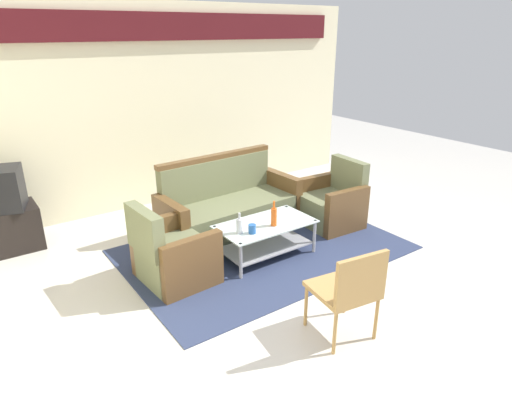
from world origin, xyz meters
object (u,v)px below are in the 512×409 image
object	(u,v)px
couch	(229,209)
cup	(252,229)
coffee_table	(266,234)
bottle_clear	(239,225)
tv_stand	(2,230)
bottle_orange	(274,216)
wicker_chair	(350,287)
armchair_right	(332,204)
armchair_left	(173,255)

from	to	relation	value
couch	cup	distance (m)	0.98
coffee_table	couch	bearing A→B (deg)	89.10
coffee_table	cup	world-z (taller)	cup
bottle_clear	tv_stand	xyz separation A→B (m)	(-2.04, 1.93, -0.24)
tv_stand	bottle_orange	bearing A→B (deg)	-38.89
coffee_table	tv_stand	distance (m)	3.06
bottle_clear	couch	bearing A→B (deg)	65.19
bottle_clear	wicker_chair	world-z (taller)	wicker_chair
coffee_table	wicker_chair	world-z (taller)	wicker_chair
bottle_clear	tv_stand	distance (m)	2.82
wicker_chair	armchair_right	bearing A→B (deg)	57.41
couch	bottle_orange	bearing A→B (deg)	88.72
bottle_orange	wicker_chair	world-z (taller)	wicker_chair
coffee_table	cup	distance (m)	0.35
tv_stand	couch	bearing A→B (deg)	-23.93
coffee_table	bottle_orange	xyz separation A→B (m)	(0.04, -0.10, 0.25)
bottle_orange	bottle_clear	distance (m)	0.42
couch	tv_stand	distance (m)	2.66
tv_stand	cup	bearing A→B (deg)	-43.08
armchair_left	armchair_right	distance (m)	2.34
cup	wicker_chair	world-z (taller)	wicker_chair
armchair_left	wicker_chair	size ratio (longest dim) A/B	1.01
couch	armchair_left	size ratio (longest dim) A/B	2.16
cup	armchair_left	bearing A→B (deg)	163.24
tv_stand	bottle_clear	bearing A→B (deg)	-43.34
armchair_right	coffee_table	size ratio (longest dim) A/B	0.77
tv_stand	wicker_chair	bearing A→B (deg)	-58.63
bottle_orange	bottle_clear	world-z (taller)	bottle_orange
tv_stand	coffee_table	bearing A→B (deg)	-37.87
couch	tv_stand	world-z (taller)	couch
tv_stand	wicker_chair	world-z (taller)	wicker_chair
coffee_table	cup	size ratio (longest dim) A/B	11.00
armchair_right	bottle_clear	world-z (taller)	armchair_right
armchair_left	couch	bearing A→B (deg)	117.94
couch	coffee_table	world-z (taller)	couch
bottle_orange	armchair_left	bearing A→B (deg)	168.94
bottle_orange	bottle_clear	bearing A→B (deg)	172.35
armchair_right	bottle_orange	world-z (taller)	armchair_right
coffee_table	bottle_clear	distance (m)	0.44
armchair_left	tv_stand	distance (m)	2.20
armchair_right	wicker_chair	distance (m)	2.38
couch	bottle_clear	world-z (taller)	couch
armchair_left	coffee_table	bearing A→B (deg)	79.96
coffee_table	bottle_orange	world-z (taller)	bottle_orange
armchair_right	bottle_orange	xyz separation A→B (m)	(-1.21, -0.32, 0.23)
couch	bottle_clear	distance (m)	0.95
armchair_left	cup	xyz separation A→B (m)	(0.82, -0.25, 0.17)
couch	cup	bearing A→B (deg)	70.10
couch	coffee_table	xyz separation A→B (m)	(-0.01, -0.80, -0.04)
cup	tv_stand	world-z (taller)	tv_stand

